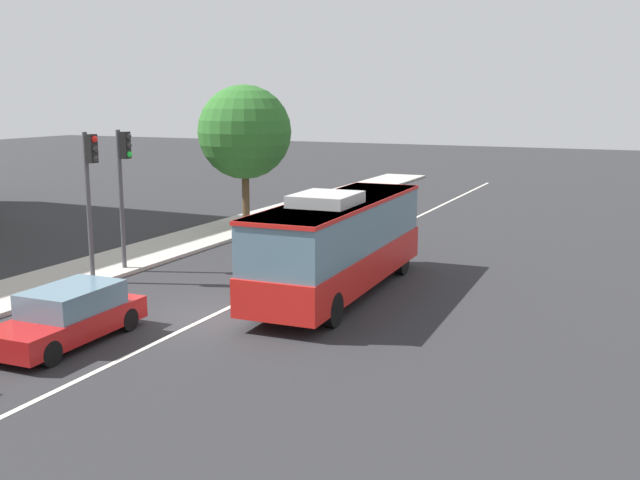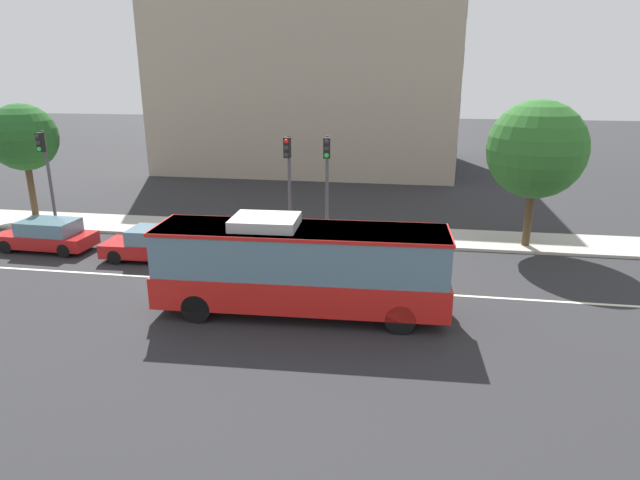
# 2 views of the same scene
# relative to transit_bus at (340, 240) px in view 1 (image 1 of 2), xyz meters

# --- Properties ---
(ground_plane) EXTENTS (160.00, 160.00, 0.00)m
(ground_plane) POSITION_rel_transit_bus_xyz_m (-3.92, 2.43, -1.81)
(ground_plane) COLOR #28282B
(sidewalk_kerb) EXTENTS (80.00, 3.24, 0.14)m
(sidewalk_kerb) POSITION_rel_transit_bus_xyz_m (-3.92, 9.54, -1.74)
(sidewalk_kerb) COLOR #B2ADA3
(sidewalk_kerb) RESTS_ON ground_plane
(lane_centre_line) EXTENTS (76.00, 0.16, 0.01)m
(lane_centre_line) POSITION_rel_transit_bus_xyz_m (-3.92, 2.43, -1.80)
(lane_centre_line) COLOR silver
(lane_centre_line) RESTS_ON ground_plane
(transit_bus) EXTENTS (10.08, 2.84, 3.46)m
(transit_bus) POSITION_rel_transit_bus_xyz_m (0.00, 0.00, 0.00)
(transit_bus) COLOR red
(transit_bus) RESTS_ON ground_plane
(sedan_red_ahead) EXTENTS (4.55, 1.93, 1.46)m
(sedan_red_ahead) POSITION_rel_transit_bus_xyz_m (-7.45, 4.52, -1.09)
(sedan_red_ahead) COLOR #B21919
(sedan_red_ahead) RESTS_ON ground_plane
(traffic_light_near_corner) EXTENTS (0.33, 0.62, 5.20)m
(traffic_light_near_corner) POSITION_rel_transit_bus_xyz_m (-2.17, 8.25, 1.75)
(traffic_light_near_corner) COLOR #47474C
(traffic_light_near_corner) RESTS_ON ground_plane
(traffic_light_mid_block) EXTENTS (0.34, 0.62, 5.20)m
(traffic_light_mid_block) POSITION_rel_transit_bus_xyz_m (-0.32, 8.37, 1.75)
(traffic_light_mid_block) COLOR #47474C
(traffic_light_mid_block) RESTS_ON ground_plane
(street_tree_kerbside_left) EXTENTS (4.47, 4.47, 6.94)m
(street_tree_kerbside_left) POSITION_rel_transit_bus_xyz_m (9.24, 8.90, 2.88)
(street_tree_kerbside_left) COLOR #4C3823
(street_tree_kerbside_left) RESTS_ON ground_plane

